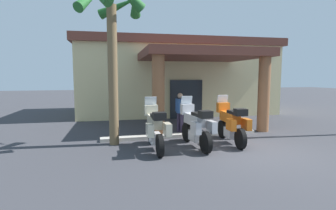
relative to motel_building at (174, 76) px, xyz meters
name	(u,v)px	position (x,y,z in m)	size (l,w,h in m)	color
ground_plane	(254,151)	(-0.13, -9.35, -2.29)	(80.00, 80.00, 0.00)	#38383D
motel_building	(174,76)	(0.00, 0.00, 0.00)	(12.35, 10.81, 4.49)	beige
motorcycle_cream	(155,128)	(-3.07, -8.48, -1.59)	(0.71, 2.21, 1.61)	black
motorcycle_silver	(196,126)	(-1.72, -8.49, -1.59)	(0.72, 2.21, 1.61)	black
motorcycle_orange	(231,123)	(-0.37, -8.32, -1.59)	(0.74, 2.21, 1.61)	black
pedestrian	(180,110)	(-1.53, -6.15, -1.36)	(0.32, 0.48, 1.61)	#3F334C
palm_tree_roadside	(113,22)	(-4.24, -7.50, 1.75)	(2.35, 2.42, 5.47)	brown
curb_strip	(182,135)	(-1.72, -6.98, -2.23)	(6.05, 0.36, 0.12)	#ADA89E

